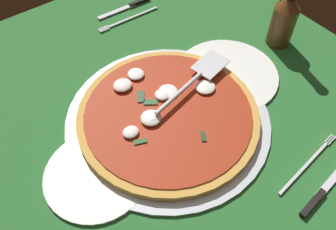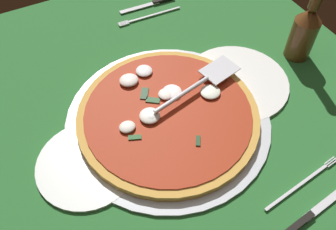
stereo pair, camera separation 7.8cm
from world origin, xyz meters
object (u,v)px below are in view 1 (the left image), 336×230
Objects in this scene: dinner_plate_left at (227,75)px; place_setting_near at (129,13)px; pizza_server at (196,79)px; beer_bottle at (285,17)px; place_setting_far at (315,178)px; pizza at (167,114)px; dinner_plate_right at (96,175)px.

place_setting_near is at bearing -81.42° from dinner_plate_left.
beer_bottle is at bearing -11.88° from pizza_server.
place_setting_near and place_setting_far have the same top height.
dinner_plate_right is at bearing 7.91° from pizza.
pizza is at bearing 109.73° from place_setting_far.
beer_bottle reaches higher than pizza_server.
dinner_plate_right is at bearing 6.82° from dinner_plate_left.
place_setting_far is (-34.54, 26.94, -0.15)cm from dinner_plate_right.
dinner_plate_right is at bearing 5.58° from beer_bottle.
pizza is 40.32cm from beer_bottle.
pizza is (20.12, 2.02, 1.49)cm from dinner_plate_left.
place_setting_near is (-14.69, -38.06, -1.62)cm from pizza.
dinner_plate_left is 21.09cm from beer_bottle.
pizza is at bearing 4.41° from beer_bottle.
beer_bottle is at bearing -176.95° from dinner_plate_left.
beer_bottle is (-39.71, -3.06, 6.28)cm from pizza.
pizza reaches higher than place_setting_far.
dinner_plate_left is 40.39cm from dinner_plate_right.
place_setting_far is at bearing 116.10° from pizza.
dinner_plate_left is at bearing 101.00° from place_setting_near.
beer_bottle is (-19.59, -1.04, 7.77)cm from dinner_plate_left.
pizza is at bearing 5.73° from dinner_plate_left.
dinner_plate_left is 1.17× the size of place_setting_far.
dinner_plate_right is (40.11, 4.80, 0.00)cm from dinner_plate_left.
dinner_plate_right is at bearing 135.68° from place_setting_far.
dinner_plate_left is 20.28cm from pizza.
place_setting_far reaches higher than dinner_plate_left.
pizza_server is at bearing 0.56° from beer_bottle.
pizza is at bearing 71.31° from place_setting_near.
pizza_server is (-30.25, -5.55, 4.12)cm from dinner_plate_right.
place_setting_far is (-14.56, 29.72, -1.63)cm from pizza.
place_setting_far is at bearing 92.31° from place_setting_near.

